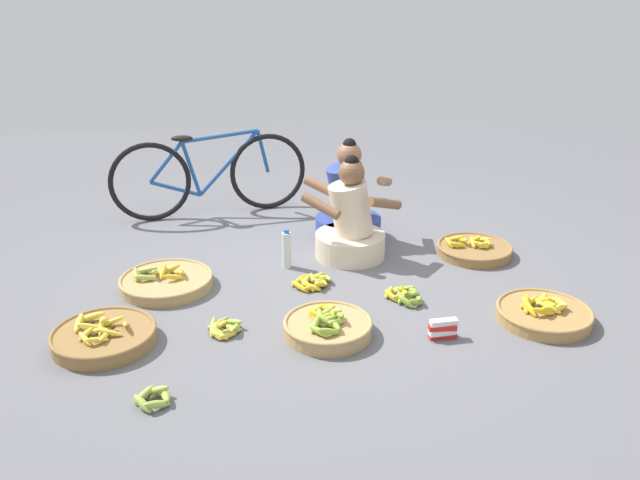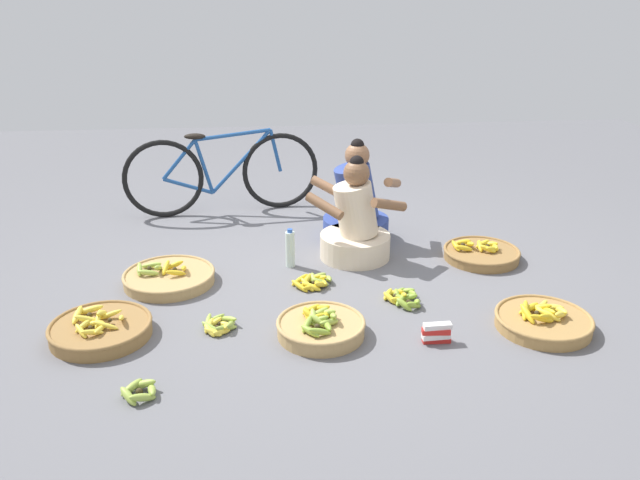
% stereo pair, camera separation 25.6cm
% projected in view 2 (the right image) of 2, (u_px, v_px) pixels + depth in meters
% --- Properties ---
extents(ground_plane, '(10.00, 10.00, 0.00)m').
position_uv_depth(ground_plane, '(317.00, 276.00, 4.50)').
color(ground_plane, slate).
extents(vendor_woman_front, '(0.75, 0.52, 0.78)m').
position_uv_depth(vendor_woman_front, '(355.00, 226.00, 4.71)').
color(vendor_woman_front, beige).
rests_on(vendor_woman_front, ground).
extents(vendor_woman_behind, '(0.74, 0.52, 0.81)m').
position_uv_depth(vendor_woman_behind, '(356.00, 208.00, 5.04)').
color(vendor_woman_behind, '#334793').
rests_on(vendor_woman_behind, ground).
extents(bicycle_leaning, '(1.69, 0.31, 0.73)m').
position_uv_depth(bicycle_leaning, '(223.00, 173.00, 5.60)').
color(bicycle_leaning, black).
rests_on(bicycle_leaning, ground).
extents(banana_basket_back_right, '(0.57, 0.57, 0.16)m').
position_uv_depth(banana_basket_back_right, '(543.00, 320.00, 3.80)').
color(banana_basket_back_right, '#A87F47').
rests_on(banana_basket_back_right, ground).
extents(banana_basket_front_center, '(0.56, 0.56, 0.14)m').
position_uv_depth(banana_basket_front_center, '(481.00, 253.00, 4.75)').
color(banana_basket_front_center, olive).
rests_on(banana_basket_front_center, ground).
extents(banana_basket_front_right, '(0.52, 0.52, 0.16)m').
position_uv_depth(banana_basket_front_right, '(321.00, 326.00, 3.72)').
color(banana_basket_front_right, tan).
rests_on(banana_basket_front_right, ground).
extents(banana_basket_mid_right, '(0.62, 0.62, 0.15)m').
position_uv_depth(banana_basket_mid_right, '(169.00, 277.00, 4.37)').
color(banana_basket_mid_right, tan).
rests_on(banana_basket_mid_right, ground).
extents(banana_basket_mid_left, '(0.59, 0.59, 0.17)m').
position_uv_depth(banana_basket_mid_left, '(100.00, 329.00, 3.71)').
color(banana_basket_mid_left, olive).
rests_on(banana_basket_mid_left, ground).
extents(loose_bananas_back_center, '(0.30, 0.24, 0.09)m').
position_uv_depth(loose_bananas_back_center, '(314.00, 282.00, 4.34)').
color(loose_bananas_back_center, yellow).
rests_on(loose_bananas_back_center, ground).
extents(loose_bananas_near_bicycle, '(0.25, 0.30, 0.09)m').
position_uv_depth(loose_bananas_near_bicycle, '(403.00, 297.00, 4.12)').
color(loose_bananas_near_bicycle, yellow).
rests_on(loose_bananas_near_bicycle, ground).
extents(loose_bananas_back_left, '(0.23, 0.25, 0.08)m').
position_uv_depth(loose_bananas_back_left, '(218.00, 325.00, 3.79)').
color(loose_bananas_back_left, yellow).
rests_on(loose_bananas_back_left, ground).
extents(loose_bananas_near_vendor, '(0.20, 0.21, 0.08)m').
position_uv_depth(loose_bananas_near_vendor, '(140.00, 391.00, 3.18)').
color(loose_bananas_near_vendor, '#9EB747').
rests_on(loose_bananas_near_vendor, ground).
extents(water_bottle, '(0.07, 0.07, 0.29)m').
position_uv_depth(water_bottle, '(290.00, 249.00, 4.60)').
color(water_bottle, silver).
rests_on(water_bottle, ground).
extents(packet_carton_stack, '(0.17, 0.07, 0.12)m').
position_uv_depth(packet_carton_stack, '(436.00, 333.00, 3.65)').
color(packet_carton_stack, red).
rests_on(packet_carton_stack, ground).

